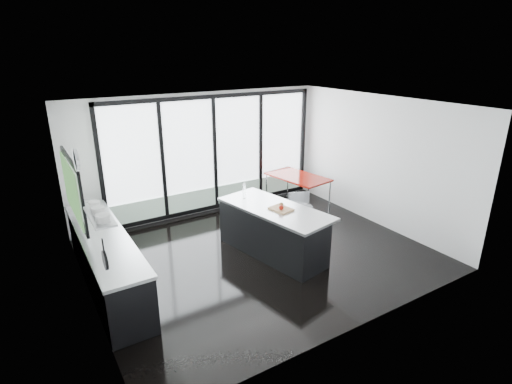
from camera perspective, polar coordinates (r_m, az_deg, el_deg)
floor at (r=7.69m, az=0.55°, el=-8.88°), size 6.00×5.00×0.00m
ceiling at (r=6.80m, az=0.62°, el=12.29°), size 6.00×5.00×0.00m
wall_back at (r=9.35m, az=-6.10°, el=4.73°), size 6.00×0.09×2.80m
wall_front at (r=5.33m, az=15.14°, el=-6.38°), size 6.00×0.00×2.80m
wall_left at (r=6.37m, az=-24.12°, el=-1.52°), size 0.26×5.00×2.80m
wall_right at (r=9.01m, az=16.99°, el=4.23°), size 0.00×5.00×2.80m
counter_cabinets at (r=6.96m, az=-20.54°, el=-9.18°), size 0.69×3.24×1.36m
island at (r=7.53m, az=2.30°, el=-5.55°), size 1.38×2.39×1.20m
bar_stool_near at (r=8.03m, az=6.47°, el=-4.59°), size 0.64×0.64×0.78m
bar_stool_far at (r=8.34m, az=5.97°, el=-3.95°), size 0.56×0.56×0.69m
red_table at (r=9.76m, az=5.91°, el=0.03°), size 1.09×1.62×0.80m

